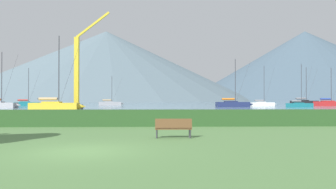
{
  "coord_description": "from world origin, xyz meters",
  "views": [
    {
      "loc": [
        2.77,
        -12.12,
        1.92
      ],
      "look_at": [
        4.95,
        58.59,
        2.8
      ],
      "focal_mm": 35.38,
      "sensor_mm": 36.0,
      "label": 1
    }
  ],
  "objects_px": {
    "sailboat_slip_6": "(263,104)",
    "sailboat_slip_12": "(300,105)",
    "sailboat_slip_0": "(305,102)",
    "sailboat_slip_4": "(27,104)",
    "sailboat_slip_3": "(55,106)",
    "sailboat_slip_7": "(233,104)",
    "sailboat_slip_9": "(110,103)",
    "sailboat_slip_2": "(329,103)",
    "park_bench_under_tree": "(173,127)",
    "dock_crane": "(78,77)"
  },
  "relations": [
    {
      "from": "sailboat_slip_3",
      "to": "sailboat_slip_7",
      "type": "bearing_deg",
      "value": 28.6
    },
    {
      "from": "sailboat_slip_6",
      "to": "park_bench_under_tree",
      "type": "height_order",
      "value": "sailboat_slip_6"
    },
    {
      "from": "sailboat_slip_6",
      "to": "sailboat_slip_9",
      "type": "distance_m",
      "value": 41.62
    },
    {
      "from": "sailboat_slip_2",
      "to": "sailboat_slip_4",
      "type": "distance_m",
      "value": 79.24
    },
    {
      "from": "sailboat_slip_4",
      "to": "sailboat_slip_7",
      "type": "distance_m",
      "value": 53.27
    },
    {
      "from": "sailboat_slip_2",
      "to": "sailboat_slip_3",
      "type": "height_order",
      "value": "sailboat_slip_3"
    },
    {
      "from": "sailboat_slip_6",
      "to": "sailboat_slip_9",
      "type": "bearing_deg",
      "value": 166.34
    },
    {
      "from": "park_bench_under_tree",
      "to": "sailboat_slip_2",
      "type": "bearing_deg",
      "value": 57.03
    },
    {
      "from": "sailboat_slip_3",
      "to": "sailboat_slip_6",
      "type": "xyz_separation_m",
      "value": [
        44.27,
        30.38,
        -0.17
      ]
    },
    {
      "from": "sailboat_slip_0",
      "to": "sailboat_slip_6",
      "type": "relative_size",
      "value": 1.1
    },
    {
      "from": "sailboat_slip_7",
      "to": "sailboat_slip_12",
      "type": "relative_size",
      "value": 1.13
    },
    {
      "from": "sailboat_slip_9",
      "to": "park_bench_under_tree",
      "type": "bearing_deg",
      "value": -93.08
    },
    {
      "from": "sailboat_slip_2",
      "to": "sailboat_slip_12",
      "type": "height_order",
      "value": "sailboat_slip_2"
    },
    {
      "from": "sailboat_slip_2",
      "to": "park_bench_under_tree",
      "type": "xyz_separation_m",
      "value": [
        -43.95,
        -68.7,
        -0.18
      ]
    },
    {
      "from": "sailboat_slip_2",
      "to": "dock_crane",
      "type": "relative_size",
      "value": 0.56
    },
    {
      "from": "sailboat_slip_3",
      "to": "sailboat_slip_12",
      "type": "xyz_separation_m",
      "value": [
        48.31,
        17.01,
        -0.2
      ]
    },
    {
      "from": "sailboat_slip_12",
      "to": "dock_crane",
      "type": "height_order",
      "value": "dock_crane"
    },
    {
      "from": "sailboat_slip_0",
      "to": "sailboat_slip_3",
      "type": "height_order",
      "value": "sailboat_slip_3"
    },
    {
      "from": "sailboat_slip_0",
      "to": "sailboat_slip_3",
      "type": "relative_size",
      "value": 0.94
    },
    {
      "from": "sailboat_slip_3",
      "to": "sailboat_slip_7",
      "type": "xyz_separation_m",
      "value": [
        33.97,
        19.29,
        -0.04
      ]
    },
    {
      "from": "sailboat_slip_9",
      "to": "dock_crane",
      "type": "bearing_deg",
      "value": -105.35
    },
    {
      "from": "dock_crane",
      "to": "sailboat_slip_6",
      "type": "bearing_deg",
      "value": 30.75
    },
    {
      "from": "sailboat_slip_12",
      "to": "sailboat_slip_2",
      "type": "bearing_deg",
      "value": 31.89
    },
    {
      "from": "sailboat_slip_0",
      "to": "sailboat_slip_4",
      "type": "xyz_separation_m",
      "value": [
        -79.74,
        -12.68,
        -0.17
      ]
    },
    {
      "from": "sailboat_slip_4",
      "to": "sailboat_slip_12",
      "type": "relative_size",
      "value": 1.03
    },
    {
      "from": "dock_crane",
      "to": "park_bench_under_tree",
      "type": "bearing_deg",
      "value": -71.03
    },
    {
      "from": "park_bench_under_tree",
      "to": "sailboat_slip_12",
      "type": "bearing_deg",
      "value": 60.99
    },
    {
      "from": "sailboat_slip_7",
      "to": "sailboat_slip_9",
      "type": "bearing_deg",
      "value": 144.21
    },
    {
      "from": "sailboat_slip_2",
      "to": "park_bench_under_tree",
      "type": "height_order",
      "value": "sailboat_slip_2"
    },
    {
      "from": "sailboat_slip_2",
      "to": "sailboat_slip_12",
      "type": "distance_m",
      "value": 18.34
    },
    {
      "from": "sailboat_slip_9",
      "to": "sailboat_slip_12",
      "type": "distance_m",
      "value": 49.79
    },
    {
      "from": "sailboat_slip_0",
      "to": "sailboat_slip_12",
      "type": "relative_size",
      "value": 1.21
    },
    {
      "from": "sailboat_slip_3",
      "to": "sailboat_slip_4",
      "type": "xyz_separation_m",
      "value": [
        -17.55,
        32.81,
        -0.15
      ]
    },
    {
      "from": "sailboat_slip_6",
      "to": "sailboat_slip_12",
      "type": "height_order",
      "value": "sailboat_slip_6"
    },
    {
      "from": "sailboat_slip_0",
      "to": "park_bench_under_tree",
      "type": "height_order",
      "value": "sailboat_slip_0"
    },
    {
      "from": "sailboat_slip_0",
      "to": "sailboat_slip_6",
      "type": "bearing_deg",
      "value": -146.0
    },
    {
      "from": "sailboat_slip_3",
      "to": "sailboat_slip_9",
      "type": "relative_size",
      "value": 1.48
    },
    {
      "from": "sailboat_slip_6",
      "to": "sailboat_slip_3",
      "type": "bearing_deg",
      "value": -147.73
    },
    {
      "from": "sailboat_slip_0",
      "to": "park_bench_under_tree",
      "type": "xyz_separation_m",
      "value": [
        -44.52,
        -84.55,
        -0.24
      ]
    },
    {
      "from": "sailboat_slip_12",
      "to": "sailboat_slip_9",
      "type": "bearing_deg",
      "value": 142.64
    },
    {
      "from": "sailboat_slip_2",
      "to": "sailboat_slip_3",
      "type": "relative_size",
      "value": 0.81
    },
    {
      "from": "sailboat_slip_2",
      "to": "dock_crane",
      "type": "distance_m",
      "value": 64.2
    },
    {
      "from": "sailboat_slip_12",
      "to": "dock_crane",
      "type": "xyz_separation_m",
      "value": [
        -45.94,
        -11.56,
        5.34
      ]
    },
    {
      "from": "sailboat_slip_3",
      "to": "park_bench_under_tree",
      "type": "xyz_separation_m",
      "value": [
        17.67,
        -39.07,
        -0.22
      ]
    },
    {
      "from": "sailboat_slip_3",
      "to": "sailboat_slip_0",
      "type": "bearing_deg",
      "value": 35.19
    },
    {
      "from": "sailboat_slip_2",
      "to": "sailboat_slip_3",
      "type": "distance_m",
      "value": 68.37
    },
    {
      "from": "sailboat_slip_3",
      "to": "dock_crane",
      "type": "distance_m",
      "value": 7.86
    },
    {
      "from": "sailboat_slip_0",
      "to": "sailboat_slip_7",
      "type": "xyz_separation_m",
      "value": [
        -28.22,
        -26.2,
        -0.06
      ]
    },
    {
      "from": "sailboat_slip_12",
      "to": "park_bench_under_tree",
      "type": "relative_size",
      "value": 5.41
    },
    {
      "from": "sailboat_slip_0",
      "to": "sailboat_slip_12",
      "type": "xyz_separation_m",
      "value": [
        -13.88,
        -28.47,
        -0.22
      ]
    }
  ]
}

